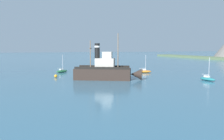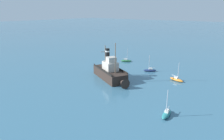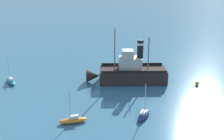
% 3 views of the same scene
% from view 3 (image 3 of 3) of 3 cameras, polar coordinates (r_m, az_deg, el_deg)
% --- Properties ---
extents(ground_plane, '(600.00, 600.00, 0.00)m').
position_cam_3_polar(ground_plane, '(50.92, 4.44, -2.68)').
color(ground_plane, '#38667F').
extents(old_tugboat, '(9.25, 14.45, 9.90)m').
position_cam_3_polar(old_tugboat, '(50.89, 3.57, -0.46)').
color(old_tugboat, '#2D231E').
rests_on(old_tugboat, ground).
extents(sailboat_orange, '(1.95, 3.95, 4.90)m').
position_cam_3_polar(sailboat_orange, '(38.37, -7.92, -10.01)').
color(sailboat_orange, orange).
rests_on(sailboat_orange, ground).
extents(sailboat_navy, '(3.14, 3.71, 4.90)m').
position_cam_3_polar(sailboat_navy, '(39.51, 6.47, -9.01)').
color(sailboat_navy, navy).
rests_on(sailboat_navy, ground).
extents(sailboat_teal, '(3.91, 1.57, 4.90)m').
position_cam_3_polar(sailboat_teal, '(53.69, -19.85, -2.15)').
color(sailboat_teal, '#23757A').
rests_on(sailboat_teal, ground).
extents(mooring_buoy, '(0.71, 0.71, 0.71)m').
position_cam_3_polar(mooring_buoy, '(51.98, 16.91, -2.61)').
color(mooring_buoy, orange).
rests_on(mooring_buoy, ground).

